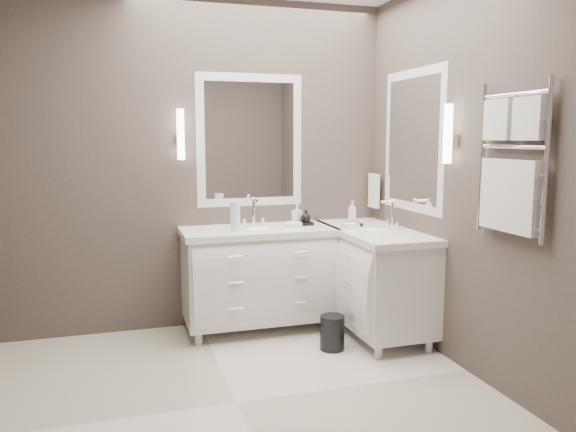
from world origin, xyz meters
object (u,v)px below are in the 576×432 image
object	(u,v)px
towel_ladder	(511,170)
waste_bin	(332,333)
vanity_right	(373,273)
vanity_back	(259,272)

from	to	relation	value
towel_ladder	waste_bin	xyz separation A→B (m)	(-0.69, 1.03, -1.26)
vanity_right	waste_bin	xyz separation A→B (m)	(-0.46, -0.27, -0.36)
vanity_back	vanity_right	bearing A→B (deg)	-20.38
vanity_right	waste_bin	size ratio (longest dim) A/B	4.80
vanity_right	waste_bin	bearing A→B (deg)	-149.64
vanity_right	towel_ladder	distance (m)	1.60
towel_ladder	vanity_back	bearing A→B (deg)	124.10
vanity_back	towel_ladder	size ratio (longest dim) A/B	1.38
vanity_back	towel_ladder	distance (m)	2.16
vanity_right	towel_ladder	bearing A→B (deg)	-80.16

